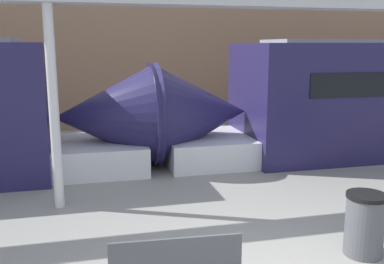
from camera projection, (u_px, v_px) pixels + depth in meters
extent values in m
cube|color=#937051|center=(146.00, 60.00, 15.86)|extent=(56.00, 0.20, 5.00)
cone|color=#231E4C|center=(199.00, 113.00, 11.16)|extent=(2.56, 2.63, 2.63)
cube|color=silver|center=(208.00, 148.00, 11.41)|extent=(2.31, 2.46, 0.70)
cone|color=#231E4C|center=(107.00, 116.00, 10.62)|extent=(2.56, 2.63, 2.63)
cube|color=silver|center=(98.00, 154.00, 10.75)|extent=(2.31, 2.46, 0.70)
cube|color=#4C4F54|center=(174.00, 261.00, 5.27)|extent=(1.62, 0.54, 0.04)
cube|color=#4C4F54|center=(176.00, 253.00, 5.04)|extent=(1.59, 0.13, 0.37)
cylinder|color=#4C4F54|center=(364.00, 226.00, 6.25)|extent=(0.55, 0.55, 0.88)
cylinder|color=black|center=(367.00, 196.00, 6.16)|extent=(0.58, 0.58, 0.06)
cylinder|color=silver|center=(54.00, 110.00, 7.84)|extent=(0.18, 0.18, 3.77)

